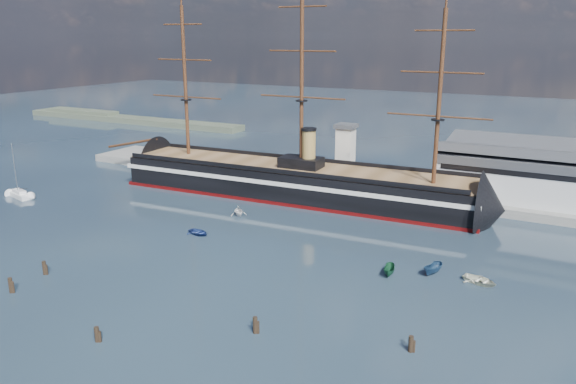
% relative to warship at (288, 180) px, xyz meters
% --- Properties ---
extents(ground, '(600.00, 600.00, 0.00)m').
position_rel_warship_xyz_m(ground, '(6.81, -20.00, -4.04)').
color(ground, '#1C2532').
rests_on(ground, ground).
extents(quay, '(180.00, 18.00, 2.00)m').
position_rel_warship_xyz_m(quay, '(16.81, 16.00, -4.04)').
color(quay, slate).
rests_on(quay, ground).
extents(quay_tower, '(5.00, 5.00, 15.00)m').
position_rel_warship_xyz_m(quay_tower, '(9.81, 13.00, 5.72)').
color(quay_tower, silver).
rests_on(quay_tower, ground).
extents(shoreline, '(120.00, 10.00, 4.00)m').
position_rel_warship_xyz_m(shoreline, '(-132.42, 75.00, -2.59)').
color(shoreline, '#3F4C38').
rests_on(shoreline, ground).
extents(warship, '(113.23, 20.24, 53.94)m').
position_rel_warship_xyz_m(warship, '(0.00, 0.00, 0.00)').
color(warship, black).
rests_on(warship, ground).
extents(sailboat, '(8.69, 4.52, 13.34)m').
position_rel_warship_xyz_m(sailboat, '(-57.84, -32.06, -3.19)').
color(sailboat, white).
rests_on(sailboat, ground).
extents(motorboat_b, '(1.80, 3.24, 1.43)m').
position_rel_warship_xyz_m(motorboat_b, '(-2.47, -33.10, -4.04)').
color(motorboat_b, navy).
rests_on(motorboat_b, ground).
extents(motorboat_c, '(5.49, 2.87, 2.09)m').
position_rel_warship_xyz_m(motorboat_c, '(37.53, -34.15, -4.04)').
color(motorboat_c, '#184F30').
rests_on(motorboat_c, ground).
extents(motorboat_d, '(6.69, 6.74, 2.43)m').
position_rel_warship_xyz_m(motorboat_d, '(-2.20, -18.90, -4.04)').
color(motorboat_d, white).
rests_on(motorboat_d, ground).
extents(motorboat_e, '(2.35, 3.70, 1.61)m').
position_rel_warship_xyz_m(motorboat_e, '(51.37, -30.35, -4.04)').
color(motorboat_e, beige).
rests_on(motorboat_e, ground).
extents(motorboat_f, '(5.93, 3.54, 2.23)m').
position_rel_warship_xyz_m(motorboat_f, '(43.81, -30.32, -4.04)').
color(motorboat_f, navy).
rests_on(motorboat_f, ground).
extents(piling_near_left, '(0.64, 0.64, 3.19)m').
position_rel_warship_xyz_m(piling_near_left, '(-12.07, -68.11, -4.04)').
color(piling_near_left, black).
rests_on(piling_near_left, ground).
extents(piling_near_mid, '(0.64, 0.64, 2.80)m').
position_rel_warship_xyz_m(piling_near_mid, '(10.70, -72.30, -4.04)').
color(piling_near_mid, black).
rests_on(piling_near_mid, ground).
extents(piling_near_right, '(0.64, 0.64, 3.05)m').
position_rel_warship_xyz_m(piling_near_right, '(27.68, -60.70, -4.04)').
color(piling_near_right, black).
rests_on(piling_near_right, ground).
extents(piling_far_right, '(0.64, 0.64, 2.87)m').
position_rel_warship_xyz_m(piling_far_right, '(47.34, -55.42, -4.04)').
color(piling_far_right, black).
rests_on(piling_far_right, ground).
extents(piling_extra, '(0.64, 0.64, 3.05)m').
position_rel_warship_xyz_m(piling_extra, '(-13.31, -60.91, -4.04)').
color(piling_extra, black).
rests_on(piling_extra, ground).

